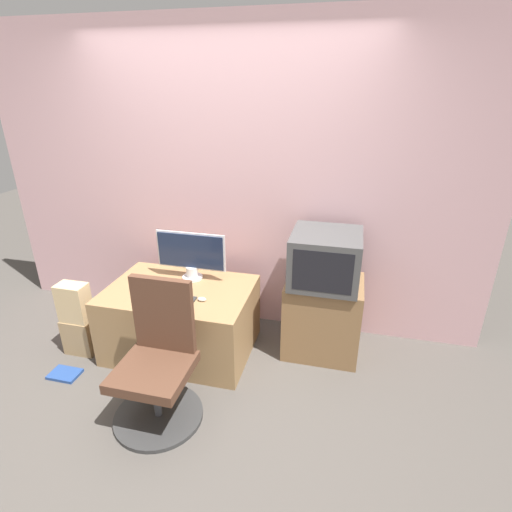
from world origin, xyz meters
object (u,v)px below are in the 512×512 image
Objects in this scene: office_chair at (158,368)px; mouse at (202,299)px; cardboard_box_lower at (81,335)px; main_monitor at (191,255)px; crt_tv at (325,258)px; book at (65,374)px; keyboard at (177,299)px.

mouse is at bearing 79.19° from office_chair.
mouse is 1.15m from cardboard_box_lower.
office_chair reaches higher than cardboard_box_lower.
main_monitor is at bearing 96.99° from office_chair.
main_monitor is at bearing -177.38° from crt_tv.
crt_tv is 2.31× the size of book.
keyboard is 0.59m from office_chair.
book is at bearing -154.38° from keyboard.
keyboard is 0.20m from mouse.
crt_tv is 1.46m from office_chair.
book is (0.05, -0.31, -0.14)m from cardboard_box_lower.
main_monitor is 2.60× the size of book.
crt_tv is 1.70× the size of cardboard_box_lower.
crt_tv is at bearing 14.48° from cardboard_box_lower.
keyboard is at bearing 25.62° from book.
office_chair is 3.09× the size of cardboard_box_lower.
office_chair reaches higher than book.
keyboard is 0.91× the size of cardboard_box_lower.
keyboard is at bearing -173.84° from mouse.
crt_tv reaches higher than mouse.
mouse reaches higher than book.
mouse reaches higher than cardboard_box_lower.
mouse is 1.24m from book.
cardboard_box_lower is 0.34m from book.
office_chair reaches higher than mouse.
book is (-0.91, 0.15, -0.36)m from office_chair.
cardboard_box_lower is at bearing -151.94° from main_monitor.
book is at bearing -157.80° from mouse.
office_chair is 0.99m from book.
office_chair is (-0.98, -0.96, -0.48)m from crt_tv.
keyboard is at bearing 5.58° from cardboard_box_lower.
main_monitor reaches higher than book.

